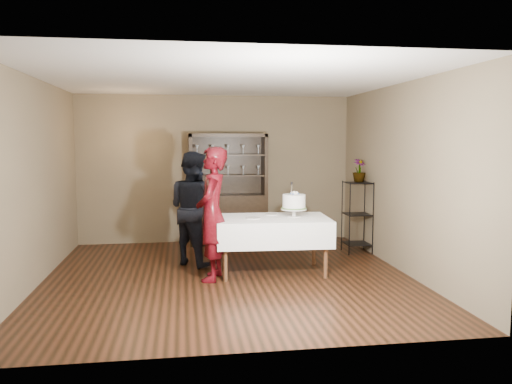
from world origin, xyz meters
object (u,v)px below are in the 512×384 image
at_px(man, 193,208).
at_px(potted_plant, 359,170).
at_px(plant_etagere, 357,214).
at_px(woman, 212,214).
at_px(cake_table, 273,231).
at_px(china_hutch, 228,207).
at_px(cake, 294,203).

height_order(man, potted_plant, man).
xyz_separation_m(plant_etagere, woman, (-2.51, -1.29, 0.25)).
bearing_deg(potted_plant, man, -170.93).
xyz_separation_m(cake_table, woman, (-0.87, -0.23, 0.29)).
distance_m(china_hutch, cake_table, 2.16).
height_order(plant_etagere, man, man).
height_order(woman, potted_plant, woman).
distance_m(cake_table, man, 1.31).
height_order(man, cake, man).
xyz_separation_m(china_hutch, potted_plant, (2.11, -1.01, 0.72)).
bearing_deg(woman, cake, 115.75).
relative_size(cake_table, cake, 3.24).
xyz_separation_m(plant_etagere, cake_table, (-1.64, -1.06, -0.04)).
distance_m(plant_etagere, cake, 1.71).
bearing_deg(man, cake, -157.96).
distance_m(cake_table, cake, 0.50).
relative_size(plant_etagere, man, 0.70).
bearing_deg(cake, woman, -167.46).
bearing_deg(china_hutch, plant_etagere, -26.83).
relative_size(woman, potted_plant, 4.66).
bearing_deg(cake_table, man, 148.92).
bearing_deg(man, potted_plant, -124.88).
height_order(china_hutch, cake_table, china_hutch).
relative_size(china_hutch, cake_table, 1.22).
xyz_separation_m(cake, potted_plant, (1.35, 1.07, 0.38)).
bearing_deg(cake_table, cake, 5.83).
bearing_deg(woman, man, -152.30).
distance_m(china_hutch, woman, 2.40).
bearing_deg(plant_etagere, cake_table, -147.04).
distance_m(plant_etagere, man, 2.77).
height_order(woman, cake, woman).
distance_m(china_hutch, plant_etagere, 2.33).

